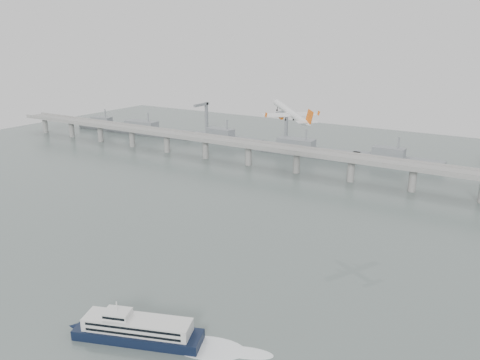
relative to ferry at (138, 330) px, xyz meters
The scene contains 5 objects.
ground 56.88m from the ferry, 109.20° to the left, with size 900.00×900.00×0.00m, color #55625F.
bridge 254.67m from the ferry, 94.47° to the left, with size 800.00×22.00×23.90m.
distant_fleet 363.06m from the ferry, 118.64° to the left, with size 453.00×60.90×40.00m.
ferry is the anchor object (origin of this frame).
airliner 149.52m from the ferry, 89.18° to the left, with size 37.41×35.68×13.83m.
Camera 1 is at (138.59, -169.70, 117.21)m, focal length 35.00 mm.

